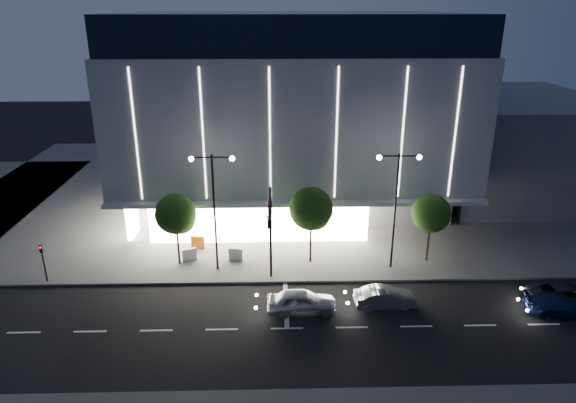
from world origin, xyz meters
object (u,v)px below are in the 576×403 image
at_px(street_lamp_east, 396,194).
at_px(barrier_b, 189,255).
at_px(car_lead, 302,301).
at_px(car_second, 385,298).
at_px(car_third, 561,305).
at_px(car_fourth, 567,294).
at_px(barrier_d, 236,254).
at_px(tree_right, 431,215).
at_px(tree_mid, 311,211).
at_px(tree_left, 176,216).
at_px(traffic_mast, 270,222).
at_px(ped_signal_far, 43,259).
at_px(barrier_a, 198,242).
at_px(street_lamp_west, 214,196).

bearing_deg(street_lamp_east, barrier_b, 174.77).
relative_size(car_lead, barrier_b, 4.08).
height_order(car_second, car_third, car_second).
relative_size(car_fourth, barrier_d, 4.68).
height_order(tree_right, car_third, tree_right).
xyz_separation_m(tree_mid, tree_right, (9.00, -0.00, -0.45)).
bearing_deg(car_fourth, tree_left, 71.75).
height_order(traffic_mast, car_fourth, traffic_mast).
xyz_separation_m(tree_left, car_third, (25.53, -7.35, -3.39)).
xyz_separation_m(ped_signal_far, tree_mid, (19.03, 2.52, 2.45)).
bearing_deg(car_second, tree_mid, 32.67).
xyz_separation_m(car_third, barrier_a, (-24.51, 9.98, 0.01)).
relative_size(tree_left, barrier_b, 5.20).
xyz_separation_m(tree_right, car_fourth, (7.57, -6.19, -3.17)).
bearing_deg(car_lead, car_third, -93.24).
height_order(street_lamp_east, tree_mid, street_lamp_east).
height_order(street_lamp_west, barrier_b, street_lamp_west).
bearing_deg(car_lead, street_lamp_west, 45.60).
relative_size(car_fourth, barrier_b, 4.68).
xyz_separation_m(tree_mid, barrier_b, (-9.32, 0.38, -3.68)).
bearing_deg(car_lead, tree_left, 52.28).
height_order(traffic_mast, street_lamp_west, street_lamp_west).
height_order(street_lamp_east, car_second, street_lamp_east).
bearing_deg(barrier_a, tree_mid, -9.72).
bearing_deg(barrier_a, traffic_mast, -40.08).
height_order(street_lamp_west, tree_right, street_lamp_west).
height_order(car_third, barrier_b, car_third).
relative_size(tree_left, car_lead, 1.27).
distance_m(car_third, barrier_b, 26.03).
height_order(street_lamp_east, car_lead, street_lamp_east).
relative_size(traffic_mast, car_lead, 1.57).
bearing_deg(tree_left, tree_mid, 0.00).
distance_m(tree_right, car_fourth, 10.28).
bearing_deg(barrier_d, barrier_a, 155.02).
height_order(street_lamp_west, barrier_a, street_lamp_west).
height_order(tree_left, tree_right, tree_left).
bearing_deg(ped_signal_far, traffic_mast, -4.15).
bearing_deg(street_lamp_west, tree_right, 3.64).
xyz_separation_m(traffic_mast, ped_signal_far, (-16.00, 1.16, -3.14)).
distance_m(tree_left, car_second, 16.11).
distance_m(traffic_mast, car_lead, 5.59).
bearing_deg(barrier_b, street_lamp_west, -51.66).
bearing_deg(car_lead, barrier_b, 48.55).
height_order(tree_left, barrier_b, tree_left).
distance_m(traffic_mast, tree_mid, 4.82).
relative_size(tree_mid, car_lead, 1.37).
bearing_deg(car_fourth, barrier_d, 68.51).
bearing_deg(barrier_a, barrier_d, -28.53).
xyz_separation_m(ped_signal_far, car_third, (34.56, -4.83, -1.24)).
bearing_deg(barrier_a, tree_left, -104.61).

